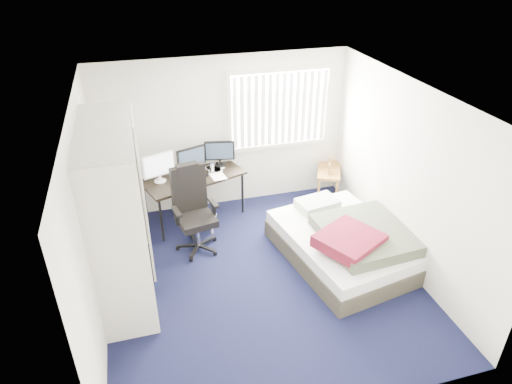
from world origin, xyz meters
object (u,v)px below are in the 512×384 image
Objects in this scene: office_chair at (194,217)px; nightstand at (329,172)px; desk at (192,174)px; bed at (346,242)px.

nightstand is at bearing 19.08° from office_chair.
office_chair is at bearing -98.48° from desk.
desk is at bearing 81.52° from office_chair.
desk is 2.38m from nightstand.
desk is 2.00× the size of nightstand.
office_chair is 0.58× the size of bed.
office_chair is at bearing 156.08° from bed.
nightstand is 1.81m from bed.
nightstand is (2.47, 0.85, -0.04)m from office_chair.
bed is at bearing -105.43° from nightstand.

